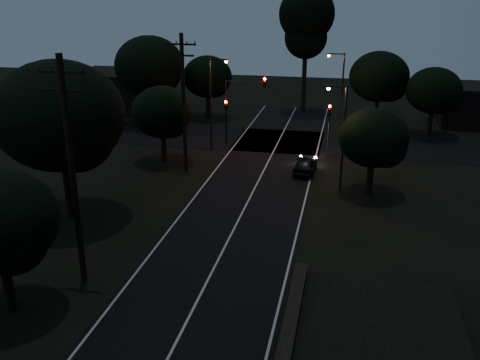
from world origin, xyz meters
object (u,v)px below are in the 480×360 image
at_px(utility_pole_mid, 72,170).
at_px(car, 305,164).
at_px(streetlight_b, 340,90).
at_px(signal_left, 226,114).
at_px(signal_right, 329,119).
at_px(signal_mast, 244,98).
at_px(streetlight_a, 213,98).
at_px(tall_pine, 306,22).
at_px(streetlight_c, 341,131).
at_px(utility_pole_far, 184,102).

bearing_deg(utility_pole_mid, car, 63.51).
bearing_deg(car, streetlight_b, -99.09).
bearing_deg(streetlight_b, utility_pole_mid, -111.30).
distance_m(signal_left, signal_right, 9.20).
height_order(signal_left, signal_mast, signal_mast).
distance_m(streetlight_a, car, 10.43).
distance_m(tall_pine, signal_right, 17.02).
height_order(utility_pole_mid, streetlight_c, utility_pole_mid).
relative_size(utility_pole_mid, signal_mast, 1.76).
xyz_separation_m(utility_pole_mid, streetlight_b, (11.31, 29.00, -1.10)).
xyz_separation_m(tall_pine, car, (2.20, -21.54, -9.33)).
distance_m(utility_pole_mid, streetlight_a, 23.04).
xyz_separation_m(signal_left, signal_right, (9.20, 0.00, 0.00)).
distance_m(tall_pine, streetlight_a, 18.91).
relative_size(tall_pine, streetlight_a, 1.74).
distance_m(utility_pole_mid, signal_right, 27.30).
relative_size(tall_pine, signal_mast, 2.22).
height_order(utility_pole_far, signal_left, utility_pole_far).
bearing_deg(car, streetlight_a, -25.87).
xyz_separation_m(utility_pole_far, streetlight_c, (11.83, -2.00, -1.13)).
bearing_deg(streetlight_a, car, -28.08).
distance_m(tall_pine, streetlight_c, 26.08).
height_order(utility_pole_mid, tall_pine, tall_pine).
height_order(signal_mast, streetlight_b, streetlight_b).
bearing_deg(signal_mast, car, -46.88).
bearing_deg(tall_pine, signal_mast, -104.62).
xyz_separation_m(signal_mast, streetlight_b, (8.22, 4.01, 0.30)).
height_order(utility_pole_mid, signal_left, utility_pole_mid).
bearing_deg(streetlight_a, signal_left, 70.41).
bearing_deg(streetlight_b, tall_pine, 111.38).
xyz_separation_m(utility_pole_mid, streetlight_c, (11.83, 15.00, -1.39)).
bearing_deg(utility_pole_mid, streetlight_a, 88.27).
bearing_deg(car, streetlight_c, 129.44).
bearing_deg(streetlight_b, signal_mast, -154.01).
bearing_deg(signal_right, streetlight_c, -82.98).
relative_size(utility_pole_mid, tall_pine, 0.79).
bearing_deg(signal_mast, utility_pole_mid, -97.04).
xyz_separation_m(tall_pine, streetlight_a, (-6.31, -17.00, -5.37)).
relative_size(tall_pine, signal_left, 3.39).
bearing_deg(utility_pole_far, streetlight_b, 46.70).
height_order(utility_pole_mid, streetlight_b, utility_pole_mid).
bearing_deg(tall_pine, streetlight_b, -68.62).
relative_size(signal_left, streetlight_b, 0.51).
relative_size(utility_pole_far, signal_mast, 1.68).
height_order(signal_left, streetlight_b, streetlight_b).
relative_size(utility_pole_far, tall_pine, 0.76).
bearing_deg(streetlight_b, streetlight_c, -87.86).
bearing_deg(utility_pole_mid, streetlight_b, 68.70).
relative_size(signal_right, streetlight_c, 0.55).
bearing_deg(signal_left, car, -39.92).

